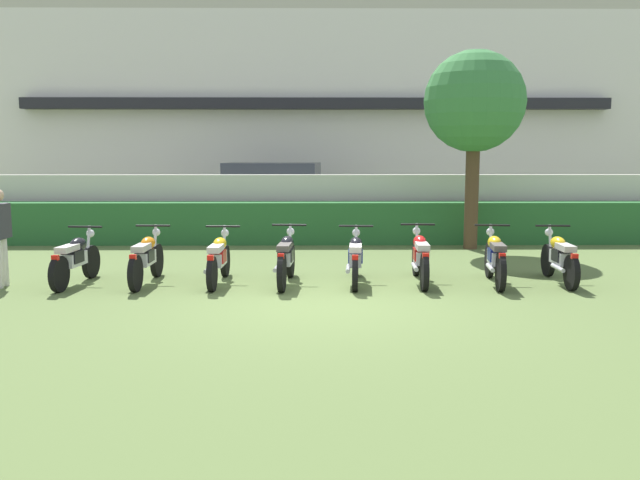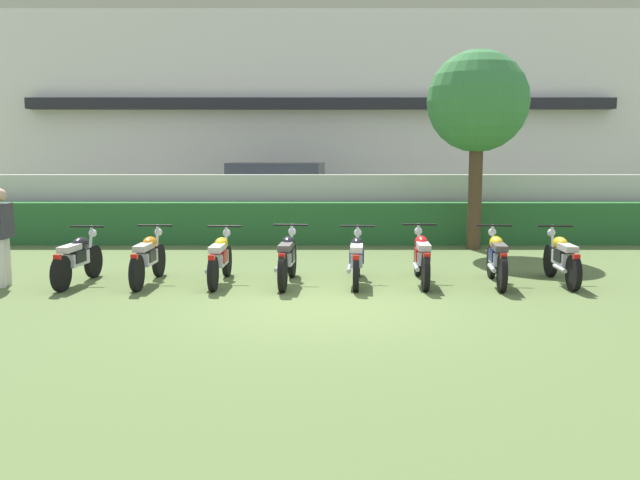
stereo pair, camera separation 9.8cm
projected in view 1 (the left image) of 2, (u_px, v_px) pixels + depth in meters
ground at (321, 304)px, 9.82m from camera, size 60.00×60.00×0.00m
building at (316, 115)px, 25.29m from camera, size 23.06×6.50×7.18m
compound_wall at (318, 207)px, 16.82m from camera, size 21.91×0.30×1.64m
hedge_row at (318, 223)px, 16.17m from camera, size 17.53×0.70×1.01m
parked_car at (278, 195)px, 19.73m from camera, size 4.68×2.48×1.89m
tree_near_inspector at (474, 103)px, 14.93m from camera, size 2.27×2.27×4.47m
motorcycle_in_row_0 at (75, 259)px, 11.16m from camera, size 0.60×1.79×0.95m
motorcycle_in_row_1 at (146, 258)px, 11.24m from camera, size 0.60×1.89×0.95m
motorcycle_in_row_2 at (219, 258)px, 11.26m from camera, size 0.60×1.87×0.94m
motorcycle_in_row_3 at (286, 258)px, 11.21m from camera, size 0.60×1.91×0.97m
motorcycle_in_row_4 at (355, 258)px, 11.28m from camera, size 0.60×1.89×0.94m
motorcycle_in_row_5 at (420, 257)px, 11.33m from camera, size 0.60×1.95×0.96m
motorcycle_in_row_6 at (495, 258)px, 11.20m from camera, size 0.60×1.84×0.97m
motorcycle_in_row_7 at (560, 257)px, 11.31m from camera, size 0.60×1.82×0.95m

